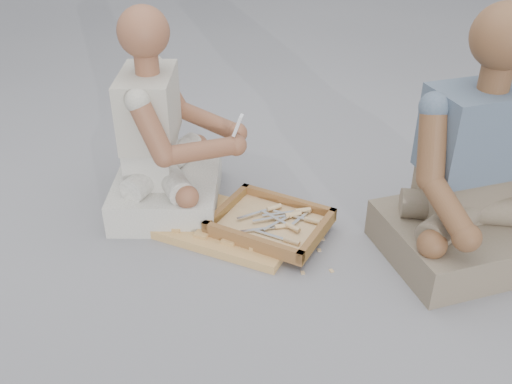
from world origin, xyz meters
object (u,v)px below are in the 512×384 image
at_px(carved_panel, 230,227).
at_px(tool_tray, 270,223).
at_px(craftsman, 163,143).
at_px(companion, 477,181).

distance_m(carved_panel, tool_tray, 0.18).
xyz_separation_m(craftsman, companion, (1.33, 0.12, 0.03)).
height_order(craftsman, companion, companion).
distance_m(carved_panel, craftsman, 0.49).
relative_size(carved_panel, companion, 0.58).
relative_size(carved_panel, craftsman, 0.64).
distance_m(craftsman, companion, 1.34).
xyz_separation_m(carved_panel, tool_tray, (0.17, 0.04, 0.04)).
bearing_deg(carved_panel, craftsman, 163.67).
bearing_deg(companion, tool_tray, -25.81).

